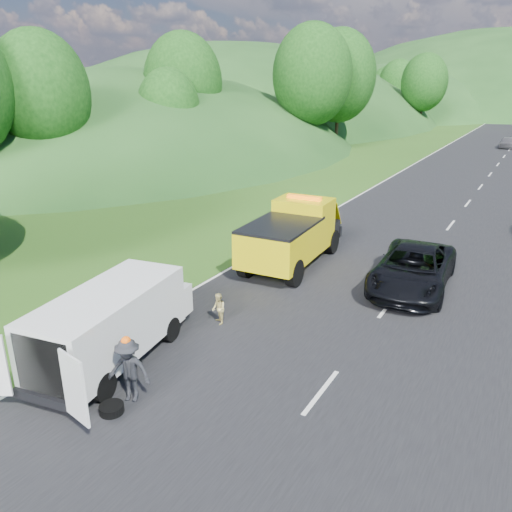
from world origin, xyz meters
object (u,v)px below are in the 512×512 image
Objects in this scene: white_van at (112,321)px; tow_truck at (293,234)px; woman at (172,312)px; child at (219,324)px; spare_tire at (112,413)px; passing_suv at (411,288)px; worker at (132,400)px; suitcase at (134,298)px.

tow_truck is at bearing 75.95° from white_van.
tow_truck is 6.72m from woman.
spare_tire is (0.38, -5.17, 0.00)m from child.
tow_truck is 1.15× the size of passing_suv.
worker is at bearing -166.90° from woman.
tow_truck is 11.01m from worker.
passing_suv reaches higher than child.
white_van reaches higher than child.
tow_truck is 7.38m from suitcase.
passing_suv is at bearing -61.42° from woman.
passing_suv is at bearing 69.08° from spare_tire.
white_van reaches higher than spare_tire.
white_van reaches higher than woman.
woman is at bearing 8.37° from suitcase.
woman is at bearing -138.48° from child.
worker reaches higher than spare_tire.
passing_suv is (4.35, 11.38, 0.00)m from spare_tire.
woman is 2.84× the size of spare_tire.
passing_suv is (8.21, 6.51, -0.26)m from suitcase.
tow_truck is at bearing -27.68° from woman.
woman is 3.27× the size of suitcase.
white_van is at bearing -54.47° from suitcase.
child reaches higher than suitcase.
suitcase is (-3.47, -0.29, 0.26)m from child.
worker is (0.43, -4.54, 0.00)m from child.
white_van is 6.10× the size of child.
woman reaches higher than spare_tire.
white_van is (-0.84, -9.69, -0.13)m from tow_truck.
worker is at bearing -88.66° from tow_truck.
tow_truck is 6.24× the size of child.
child is at bearing 76.34° from worker.
passing_suv reaches higher than spare_tire.
suitcase is at bearing 113.49° from worker.
woman is at bearing -106.27° from tow_truck.
suitcase is (-2.18, 3.05, -0.98)m from white_van.
spare_tire is at bearing -114.65° from passing_suv.
passing_suv is at bearing 92.31° from child.
child is 3.50m from suitcase.
worker reaches higher than suitcase.
white_van is at bearing -98.28° from tow_truck.
worker is 3.26× the size of suitcase.
woman reaches higher than passing_suv.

